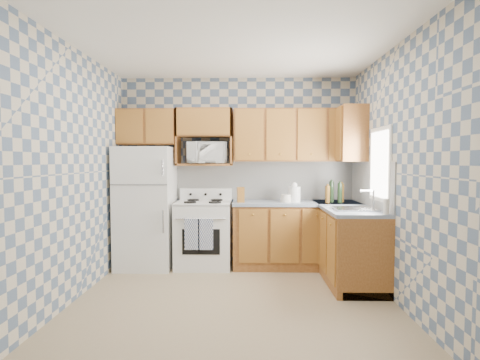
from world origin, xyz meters
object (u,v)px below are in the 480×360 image
(stove_body, at_px, (204,235))
(electric_kettle, at_px, (294,194))
(refrigerator, at_px, (146,207))
(microwave, at_px, (205,153))

(stove_body, distance_m, electric_kettle, 1.39)
(refrigerator, height_order, stove_body, refrigerator)
(refrigerator, bearing_deg, microwave, 12.56)
(stove_body, bearing_deg, refrigerator, -178.22)
(stove_body, height_order, electric_kettle, electric_kettle)
(refrigerator, height_order, microwave, microwave)
(refrigerator, distance_m, electric_kettle, 2.08)
(refrigerator, distance_m, stove_body, 0.89)
(refrigerator, relative_size, stove_body, 1.87)
(stove_body, distance_m, microwave, 1.16)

